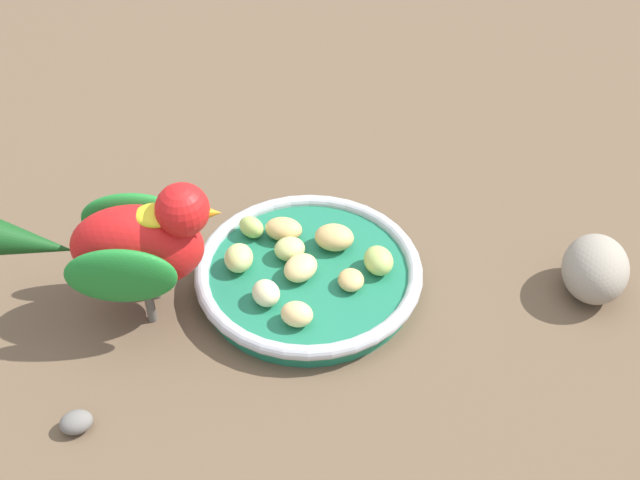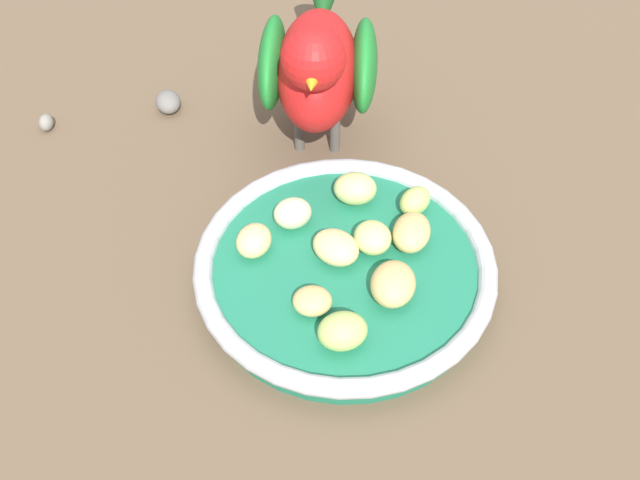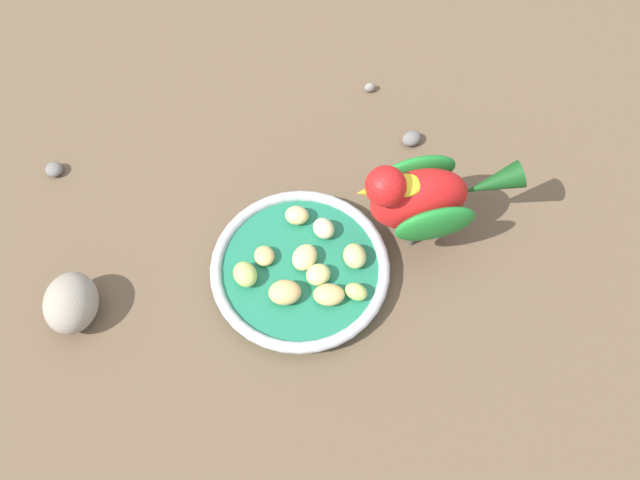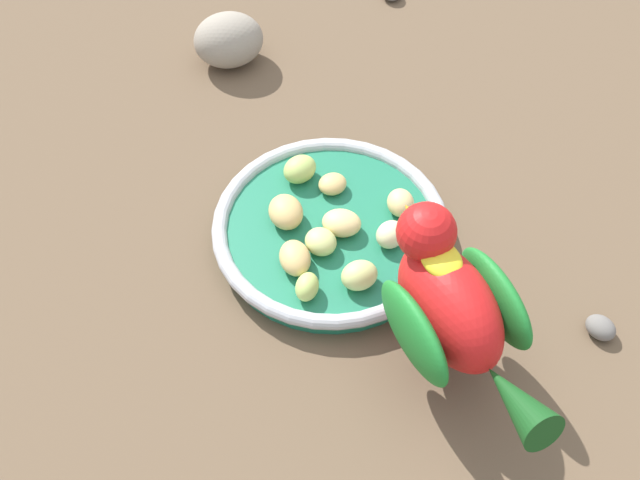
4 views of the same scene
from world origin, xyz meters
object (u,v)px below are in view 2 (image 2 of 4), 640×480
feeding_bowl (345,270)px  parrot (318,62)px  apple_piece_4 (355,189)px  apple_piece_8 (373,238)px  apple_piece_1 (343,331)px  pebble_1 (46,122)px  apple_piece_5 (393,284)px  pebble_0 (168,102)px  apple_piece_0 (415,201)px  apple_piece_7 (336,247)px  apple_piece_3 (293,213)px  apple_piece_9 (254,241)px  apple_piece_6 (312,301)px  apple_piece_2 (412,232)px

feeding_bowl → parrot: bearing=-68.0°
apple_piece_4 → apple_piece_8: 0.05m
feeding_bowl → apple_piece_1: bearing=101.6°
pebble_1 → apple_piece_4: bearing=172.8°
apple_piece_5 → pebble_0: size_ratio=1.40×
apple_piece_0 → apple_piece_7: (0.05, 0.06, -0.00)m
pebble_0 → apple_piece_4: bearing=155.3°
apple_piece_4 → pebble_0: (0.19, -0.09, -0.02)m
apple_piece_3 → apple_piece_8: apple_piece_3 is taller
apple_piece_1 → apple_piece_9: size_ratio=1.14×
apple_piece_7 → apple_piece_4: bearing=-90.2°
apple_piece_8 → pebble_0: 0.25m
apple_piece_6 → pebble_1: apple_piece_6 is taller
apple_piece_6 → apple_piece_9: size_ratio=0.92×
apple_piece_1 → apple_piece_4: bearing=-80.6°
apple_piece_7 → pebble_0: apple_piece_7 is taller
apple_piece_6 → pebble_0: apple_piece_6 is taller
apple_piece_3 → pebble_1: bearing=-16.4°
apple_piece_3 → pebble_0: (0.15, -0.12, -0.02)m
apple_piece_0 → parrot: (0.10, -0.08, 0.05)m
apple_piece_1 → feeding_bowl: bearing=-78.4°
apple_piece_6 → parrot: (0.05, -0.19, 0.06)m
apple_piece_1 → apple_piece_2: bearing=-105.7°
apple_piece_9 → apple_piece_5: bearing=172.1°
apple_piece_2 → apple_piece_9: bearing=18.8°
apple_piece_5 → pebble_0: 0.29m
apple_piece_2 → apple_piece_5: 0.05m
apple_piece_8 → parrot: bearing=-59.3°
apple_piece_7 → apple_piece_9: same height
apple_piece_3 → apple_piece_1: bearing=122.8°
apple_piece_5 → apple_piece_8: 0.05m
apple_piece_5 → apple_piece_9: 0.11m
apple_piece_2 → pebble_0: 0.27m
feeding_bowl → apple_piece_0: 0.08m
apple_piece_0 → apple_piece_3: (0.09, 0.04, 0.00)m
apple_piece_2 → apple_piece_9: size_ratio=1.26×
apple_piece_1 → apple_piece_5: (-0.02, -0.05, -0.00)m
apple_piece_0 → apple_piece_3: 0.09m
apple_piece_5 → apple_piece_7: apple_piece_5 is taller
apple_piece_2 → apple_piece_5: bearing=86.1°
apple_piece_4 → parrot: bearing=-57.6°
feeding_bowl → apple_piece_8: 0.03m
feeding_bowl → apple_piece_6: bearing=73.2°
apple_piece_8 → apple_piece_2: bearing=-155.6°
apple_piece_6 → apple_piece_8: bearing=-113.2°
apple_piece_5 → apple_piece_0: bearing=-90.2°
apple_piece_3 → apple_piece_4: size_ratio=0.88×
apple_piece_0 → feeding_bowl: bearing=60.0°
apple_piece_1 → apple_piece_7: apple_piece_1 is taller
apple_piece_8 → pebble_0: size_ratio=1.09×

